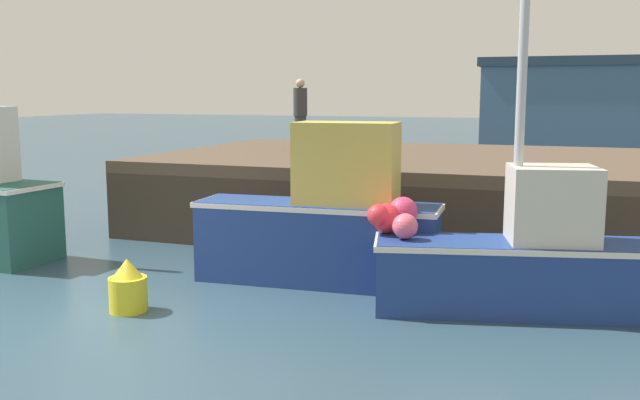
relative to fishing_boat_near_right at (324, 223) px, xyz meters
name	(u,v)px	position (x,y,z in m)	size (l,w,h in m)	color
ground	(93,321)	(-2.39, -2.76, -1.04)	(120.00, 160.00, 0.10)	#2D4756
pier	(445,170)	(1.06, 4.94, 0.39)	(13.11, 7.47, 1.65)	brown
fishing_boat_near_right	(324,223)	(0.00, 0.00, 0.00)	(4.02, 1.31, 2.61)	navy
fishing_boat_mid	(516,257)	(3.05, -0.50, -0.19)	(4.10, 1.99, 5.01)	navy
dockworker	(300,114)	(-2.68, 5.78, 1.55)	(0.34, 0.34, 1.74)	#2D3342
warehouse	(579,102)	(3.70, 32.75, 1.52)	(10.71, 6.39, 4.98)	#385675
mooring_buoy_foreground	(128,288)	(-2.09, -2.36, -0.64)	(0.54, 0.54, 0.76)	yellow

